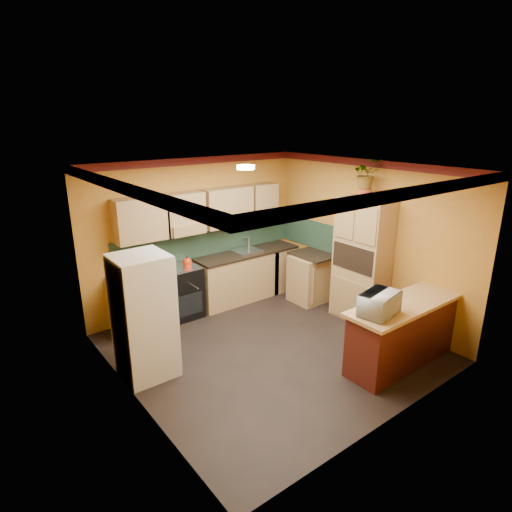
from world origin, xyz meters
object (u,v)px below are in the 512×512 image
(base_cabinets_back, at_px, (213,284))
(microwave, at_px, (379,304))
(breakfast_bar, at_px, (402,335))
(pantry, at_px, (362,261))
(stove, at_px, (182,292))
(fridge, at_px, (144,317))

(base_cabinets_back, relative_size, microwave, 6.79)
(breakfast_bar, bearing_deg, pantry, 63.55)
(stove, distance_m, microwave, 3.48)
(breakfast_bar, height_order, microwave, microwave)
(fridge, relative_size, pantry, 0.81)
(stove, xyz_separation_m, breakfast_bar, (1.72, -3.23, -0.02))
(fridge, bearing_deg, stove, 46.52)
(pantry, xyz_separation_m, microwave, (-1.24, -1.30, 0.03))
(stove, relative_size, microwave, 1.69)
(pantry, xyz_separation_m, breakfast_bar, (-0.64, -1.30, -0.61))
(stove, bearing_deg, pantry, -39.39)
(stove, height_order, microwave, microwave)
(breakfast_bar, xyz_separation_m, microwave, (-0.59, 0.00, 0.64))
(fridge, height_order, microwave, fridge)
(stove, relative_size, breakfast_bar, 0.51)
(base_cabinets_back, distance_m, breakfast_bar, 3.41)
(base_cabinets_back, height_order, fridge, fridge)
(microwave, bearing_deg, pantry, 35.22)
(base_cabinets_back, xyz_separation_m, stove, (-0.63, -0.00, 0.02))
(stove, bearing_deg, breakfast_bar, -62.03)
(breakfast_bar, relative_size, microwave, 3.35)
(fridge, distance_m, microwave, 3.06)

